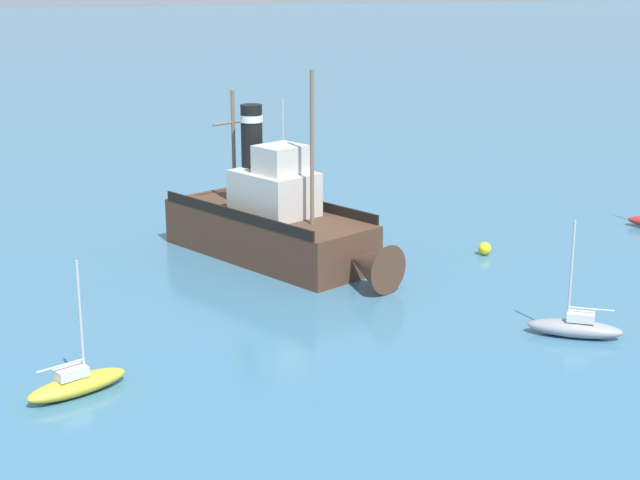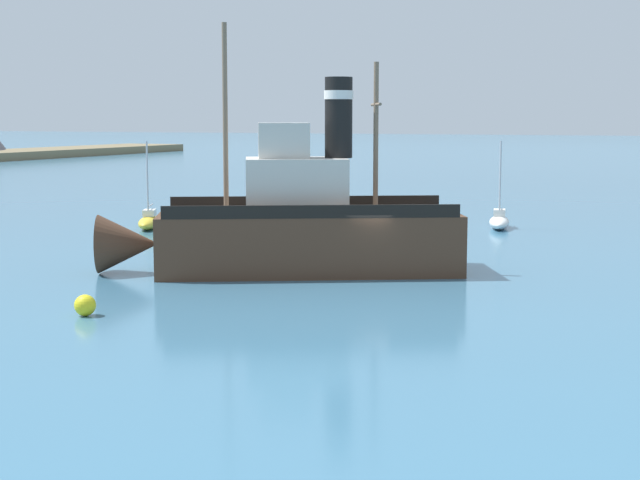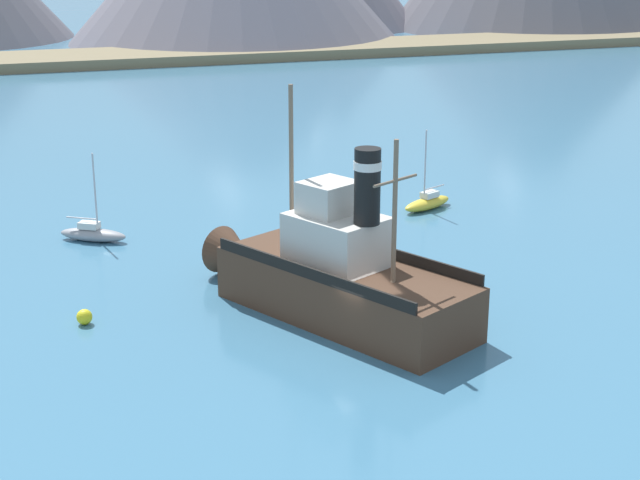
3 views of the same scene
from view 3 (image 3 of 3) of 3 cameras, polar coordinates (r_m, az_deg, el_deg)
The scene contains 6 objects.
ground_plane at distance 40.94m, azimuth 2.46°, elevation -5.86°, with size 600.00×600.00×0.00m, color teal.
shoreline_strip at distance 124.01m, azimuth -12.11°, elevation 10.32°, with size 240.00×12.00×1.20m, color #7A6B4C.
old_tugboat at distance 42.86m, azimuth 0.87°, elevation -2.07°, with size 9.60×14.34×9.90m.
sailboat_yellow at distance 59.41m, azimuth 6.27°, elevation 2.20°, with size 3.91×2.61×4.90m.
sailboat_grey at distance 54.57m, azimuth -13.08°, elevation 0.38°, with size 3.81×2.95×4.90m.
mooring_buoy at distance 43.53m, azimuth -13.55°, elevation -4.38°, with size 0.68×0.68×0.68m, color yellow.
Camera 3 is at (-13.36, -34.94, 16.64)m, focal length 55.00 mm.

